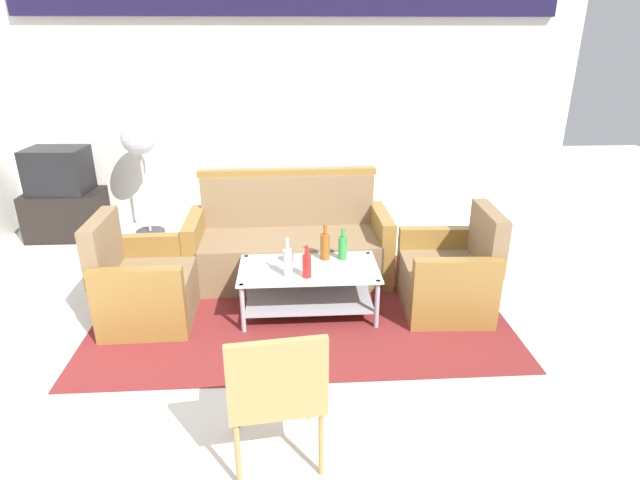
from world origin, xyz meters
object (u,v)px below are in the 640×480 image
Objects in this scene: coffee_table at (309,283)px; bottle_green at (343,247)px; couch at (290,245)px; tv_stand at (67,214)px; television at (58,170)px; armchair_right at (449,277)px; bottle_red at (307,265)px; bottle_clear at (288,262)px; bottle_brown at (325,246)px; cup at (288,256)px; armchair_left at (145,286)px; pedestal_fan at (139,145)px; wicker_chair at (276,386)px.

coffee_table is 4.10× the size of bottle_green.
couch is 2.73m from tv_stand.
television reaches higher than bottle_green.
armchair_right is 1.20m from bottle_red.
bottle_green is at bearing 32.85° from bottle_clear.
cup is (-0.30, -0.03, -0.07)m from bottle_brown.
bottle_clear is 3.08× the size of cup.
bottle_clear is at bearing 168.35° from bottle_red.
television is at bearing 86.28° from tv_stand.
armchair_left is 1.15m from cup.
pedestal_fan is at bearing -167.70° from armchair_left.
coffee_table is (-1.15, -0.01, -0.02)m from armchair_right.
tv_stand is (-2.46, 1.18, -0.06)m from couch.
bottle_brown is 0.24× the size of pedestal_fan.
wicker_chair is (-0.07, -1.43, -0.03)m from bottle_clear.
coffee_table is 11.00× the size of cup.
coffee_table is at bearing 83.11° from bottle_red.
television is at bearing 144.56° from cup.
pedestal_fan reaches higher than wicker_chair.
tv_stand is (-1.32, 1.87, -0.03)m from armchair_left.
armchair_left is 0.67× the size of pedestal_fan.
bottle_clear is at bearing 88.06° from couch.
bottle_green is 1.04× the size of bottle_red.
bottle_green is 3.37m from television.
couch is 2.16× the size of wicker_chair.
cup is at bearing -35.40° from tv_stand.
armchair_right is 1.04m from bottle_brown.
bottle_clear is 1.19× the size of bottle_red.
pedestal_fan is at bearing 59.01° from armchair_right.
television is at bearing 148.00° from bottle_brown.
bottle_brown is at bearing -31.96° from tv_stand.
couch is 5.88× the size of bottle_clear.
armchair_left reaches higher than bottle_clear.
cup is at bearing -175.08° from bottle_brown.
bottle_red reaches higher than cup.
armchair_left reaches higher than coffee_table.
bottle_red is 1.41m from wicker_chair.
bottle_clear is 1.00× the size of bottle_brown.
coffee_table is (1.29, -0.00, -0.02)m from armchair_left.
armchair_right reaches higher than cup.
tv_stand is 1.28× the size of television.
wicker_chair is at bearing -98.37° from coffee_table.
pedestal_fan reaches higher than couch.
pedestal_fan is at bearing -173.16° from television.
wicker_chair is at bearing -106.66° from bottle_green.
television reaches higher than bottle_red.
bottle_brown is at bearing 179.10° from bottle_green.
bottle_clear is at bearing 98.93° from armchair_right.
armchair_left is at bearing -174.34° from bottle_green.
couch is 0.58m from cup.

